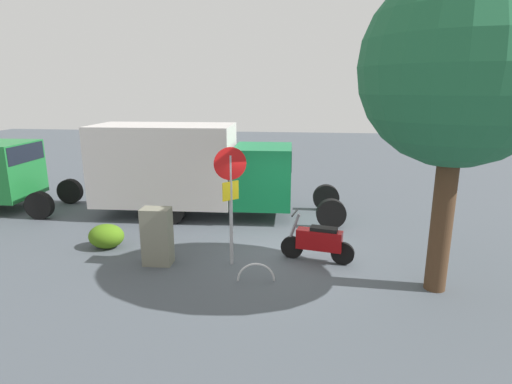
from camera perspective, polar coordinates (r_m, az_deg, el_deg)
ground_plane at (r=10.82m, az=4.27°, el=-8.38°), size 60.00×60.00×0.00m
box_truck_near at (r=13.64m, az=-8.73°, el=3.47°), size 8.11×2.46×3.00m
motorcycle at (r=10.23m, az=8.64°, el=-6.73°), size 1.79×0.67×1.20m
stop_sign at (r=9.56m, az=-3.53°, el=0.54°), size 0.71×0.33×2.85m
street_tree at (r=8.87m, az=26.27°, el=14.97°), size 3.75×3.75×6.39m
utility_cabinet at (r=10.19m, az=-13.48°, el=-5.98°), size 0.69×0.47×1.40m
bike_rack_hoop at (r=9.34m, az=0.00°, el=-12.15°), size 0.85×0.15×0.85m
shrub_near_sign at (r=11.72m, az=-19.95°, el=-5.75°), size 0.94×0.77×0.64m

